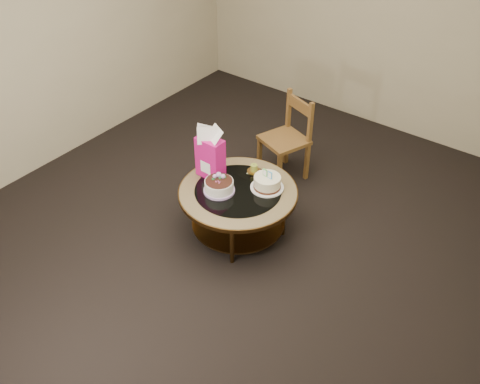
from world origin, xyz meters
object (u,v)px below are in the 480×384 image
Objects in this scene: coffee_table at (238,197)px; gift_bag at (210,153)px; cream_cake at (267,183)px; dining_chair at (287,138)px; decorated_cake at (219,186)px.

coffee_table is 2.11× the size of gift_bag.
cream_cake is (0.18, 0.17, 0.14)m from coffee_table.
gift_bag is 0.56× the size of dining_chair.
coffee_table is at bearing 44.89° from decorated_cake.
coffee_table is 0.45m from gift_bag.
coffee_table is at bearing -130.83° from cream_cake.
dining_chair is at bearing 82.05° from gift_bag.
coffee_table is 3.85× the size of decorated_cake.
cream_cake reaches higher than decorated_cake.
gift_bag is at bearing -80.20° from dining_chair.
decorated_cake is 0.30m from gift_bag.
gift_bag is at bearing 176.39° from coffee_table.
cream_cake is at bearing 43.60° from decorated_cake.
coffee_table is 0.21m from decorated_cake.
gift_bag reaches higher than decorated_cake.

